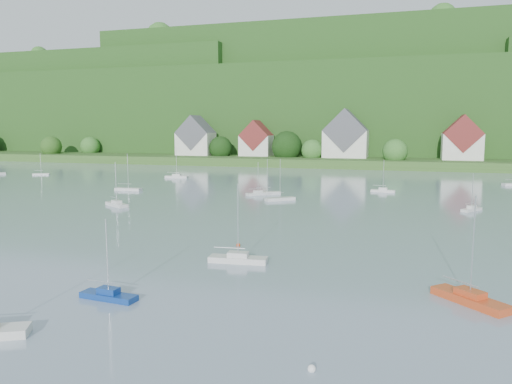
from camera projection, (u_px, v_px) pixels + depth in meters
far_shore_strip at (336, 159)px, 197.63m from camera, size 600.00×60.00×3.00m
forested_ridge at (356, 111)px, 259.83m from camera, size 620.00×181.22×69.89m
village_building_0 at (196, 139)px, 200.12m from camera, size 14.00×10.40×16.00m
village_building_1 at (256, 141)px, 194.91m from camera, size 12.00×9.36×14.00m
village_building_2 at (346, 138)px, 183.67m from camera, size 16.00×11.44×18.00m
village_building_3 at (462, 141)px, 170.35m from camera, size 13.00×10.40×15.50m
near_sailboat_1 at (109, 295)px, 40.55m from camera, size 5.06×1.84×6.69m
near_sailboat_3 at (238, 258)px, 51.66m from camera, size 6.25×2.28×8.26m
near_sailboat_5 at (470, 298)px, 39.57m from camera, size 5.85×5.85×8.73m
mooring_buoy_2 at (238, 246)px, 58.83m from camera, size 0.48×0.48×0.48m
mooring_buoy_3 at (233, 257)px, 54.07m from camera, size 0.44×0.44×0.44m
mooring_buoy_4 at (312, 371)px, 28.61m from camera, size 0.50×0.50×0.50m
far_sailboat_cluster at (346, 188)px, 112.33m from camera, size 193.80×69.55×8.71m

